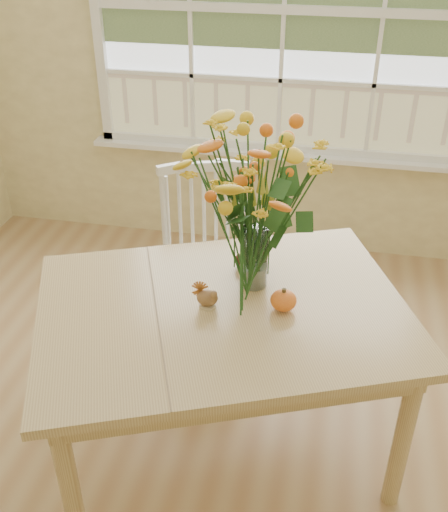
# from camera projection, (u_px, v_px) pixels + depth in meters

# --- Properties ---
(wall_back) EXTENTS (4.00, 0.02, 2.70)m
(wall_back) POSITION_uv_depth(u_px,v_px,m) (283.00, 44.00, 3.52)
(wall_back) COLOR #CBBC82
(wall_back) RESTS_ON floor
(window) EXTENTS (2.42, 0.12, 1.74)m
(window) POSITION_uv_depth(u_px,v_px,m) (284.00, 13.00, 3.39)
(window) COLOR silver
(window) RESTS_ON wall_back
(dining_table) EXTENTS (1.69, 1.47, 0.76)m
(dining_table) POSITION_uv_depth(u_px,v_px,m) (223.00, 325.00, 2.36)
(dining_table) COLOR tan
(dining_table) RESTS_ON floor
(windsor_chair) EXTENTS (0.57, 0.55, 0.98)m
(windsor_chair) POSITION_uv_depth(u_px,v_px,m) (207.00, 252.00, 3.07)
(windsor_chair) COLOR white
(windsor_chair) RESTS_ON floor
(flower_vase) EXTENTS (0.53, 0.53, 0.63)m
(flower_vase) POSITION_uv_depth(u_px,v_px,m) (256.00, 201.00, 2.25)
(flower_vase) COLOR white
(flower_vase) RESTS_ON dining_table
(pumpkin) EXTENTS (0.10, 0.10, 0.08)m
(pumpkin) POSITION_uv_depth(u_px,v_px,m) (283.00, 301.00, 2.28)
(pumpkin) COLOR #E3551A
(pumpkin) RESTS_ON dining_table
(turkey_figurine) EXTENTS (0.09, 0.07, 0.10)m
(turkey_figurine) POSITION_uv_depth(u_px,v_px,m) (207.00, 298.00, 2.30)
(turkey_figurine) COLOR #CCB78C
(turkey_figurine) RESTS_ON dining_table
(dark_gourd) EXTENTS (0.13, 0.11, 0.06)m
(dark_gourd) POSITION_uv_depth(u_px,v_px,m) (243.00, 261.00, 2.54)
(dark_gourd) COLOR #38160F
(dark_gourd) RESTS_ON dining_table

